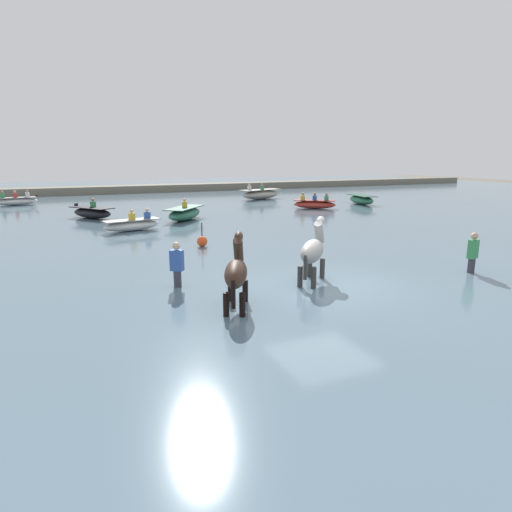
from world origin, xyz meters
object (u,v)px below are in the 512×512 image
Objects in this scene: boat_distant_east at (132,225)px; boat_mid_outer at (261,194)px; horse_lead_grey at (313,252)px; horse_trailing_dark_bay at (236,275)px; boat_far_inshore at (16,201)px; person_wading_close at (472,259)px; boat_far_offshore at (185,214)px; boat_mid_channel at (315,204)px; boat_near_port at (92,213)px; channel_buoy at (202,241)px; boat_near_starboard at (361,200)px; person_onlooker_right at (177,271)px.

boat_mid_outer is at bearing 44.44° from boat_distant_east.
horse_trailing_dark_bay is at bearing -157.40° from horse_lead_grey.
boat_mid_outer is at bearing -9.20° from boat_far_inshore.
horse_lead_grey is 4.83m from person_wading_close.
boat_far_offshore is 1.14× the size of boat_mid_channel.
boat_near_port is 0.74× the size of boat_mid_outer.
channel_buoy is at bearing 79.22° from horse_trailing_dark_bay.
boat_mid_outer reaches higher than boat_far_inshore.
boat_far_offshore is 1.13× the size of boat_distant_east.
boat_near_port is 1.04× the size of boat_distant_east.
horse_trailing_dark_bay reaches higher than boat_far_offshore.
boat_far_offshore is 1.88× the size of person_wading_close.
horse_lead_grey is 0.69× the size of boat_far_offshore.
boat_near_starboard is at bearing -0.22° from boat_near_port.
channel_buoy is (-14.65, -9.76, -0.11)m from boat_near_starboard.
horse_trailing_dark_bay reaches higher than boat_mid_channel.
horse_trailing_dark_bay is at bearing -133.91° from boat_near_starboard.
horse_lead_grey reaches higher than boat_mid_outer.
boat_far_inshore is 1.72× the size of person_onlooker_right.
boat_near_starboard is (13.32, 15.47, -0.49)m from horse_lead_grey.
person_onlooker_right is at bearing 163.80° from horse_lead_grey.
person_onlooker_right reaches higher than channel_buoy.
horse_lead_grey is at bearing -130.73° from boat_near_starboard.
horse_trailing_dark_bay reaches higher than boat_far_inshore.
horse_lead_grey is at bearing -76.98° from channel_buoy.
person_onlooker_right is (-12.35, -13.53, 0.13)m from boat_mid_channel.
boat_distant_east is 1.66× the size of person_wading_close.
channel_buoy is (2.11, 4.72, -0.22)m from person_onlooker_right.
boat_mid_channel is 18.32m from person_onlooker_right.
boat_far_inshore is at bearing 111.72° from channel_buoy.
boat_mid_outer is (12.93, 6.27, 0.07)m from boat_near_port.
boat_distant_east reaches higher than channel_buoy.
boat_mid_channel reaches higher than boat_near_starboard.
boat_distant_east is (-11.57, -11.35, -0.11)m from boat_mid_outer.
boat_near_port is at bearing 148.94° from boat_far_offshore.
horse_lead_grey is 12.88m from boat_far_offshore.
boat_far_inshore is at bearing 150.42° from boat_mid_channel.
channel_buoy is (7.52, -18.89, -0.08)m from boat_far_inshore.
boat_far_offshore is at bearing 79.68° from horse_trailing_dark_bay.
boat_near_starboard is at bearing 11.00° from boat_far_offshore.
horse_trailing_dark_bay is at bearing -126.46° from boat_mid_channel.
boat_mid_outer is 23.18m from person_wading_close.
boat_far_offshore reaches higher than boat_distant_east.
horse_trailing_dark_bay is 2.27m from person_onlooker_right.
horse_trailing_dark_bay is 0.66× the size of boat_far_offshore.
person_wading_close is at bearing -71.10° from boat_far_offshore.
person_wading_close is at bearing -117.54° from boat_near_starboard.
boat_far_inshore is 3.09× the size of channel_buoy.
boat_mid_outer is (-0.50, 7.29, 0.09)m from boat_mid_channel.
boat_near_starboard is 17.84m from boat_near_port.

